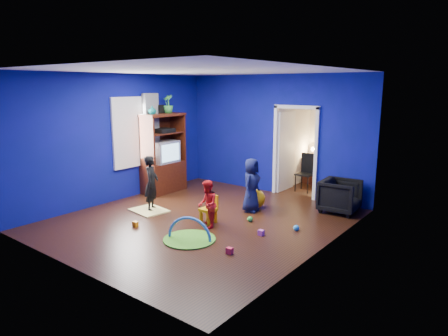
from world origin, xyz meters
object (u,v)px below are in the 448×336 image
Objects in this scene: child_black at (152,183)px; toddler_red at (207,204)px; play_mat at (189,239)px; armchair at (340,196)px; folding_chair at (305,173)px; kid_chair at (208,211)px; study_desk at (321,171)px; hopper_ball at (256,199)px; tv_armoire at (163,153)px; crt_tv at (164,152)px; vase at (152,110)px; child_navy at (251,185)px.

toddler_red is (1.63, -0.09, -0.14)m from child_black.
play_mat is at bearing -145.15° from child_black.
folding_chair is (-1.36, 1.10, 0.11)m from armchair.
study_desk reaches higher than kid_chair.
folding_chair reaches higher than hopper_ball.
tv_armoire is at bearing 100.52° from armchair.
play_mat is at bearing -70.03° from kid_chair.
armchair is 3.99m from child_black.
crt_tv is at bearing 100.66° from armchair.
study_desk is (0.39, 4.29, 0.12)m from kid_chair.
vase is 3.24m from hopper_ball.
study_desk is (1.87, 4.39, -0.22)m from child_black.
kid_chair is at bearing -95.16° from study_desk.
child_black is 2.83× the size of hopper_ball.
play_mat is 4.23m from folding_chair.
kid_chair is (-0.24, -1.13, -0.32)m from child_navy.
child_black is 1.35× the size of study_desk.
vase reaches higher than armchair.
vase is (-4.17, -1.39, 1.71)m from armchair.
child_navy is 1.24× the size of folding_chair.
child_navy is 1.63× the size of crt_tv.
vase is 1.12m from tv_armoire.
tv_armoire reaches higher than kid_chair.
child_black reaches higher than toddler_red.
kid_chair is at bearing 109.27° from play_mat.
toddler_red is 2.95m from tv_armoire.
tv_armoire reaches higher than folding_chair.
armchair is at bearing -38.89° from folding_chair.
crt_tv reaches higher than folding_chair.
child_black is 1.60m from crt_tv.
child_navy is at bearing 91.96° from play_mat.
tv_armoire is at bearing 5.18° from child_black.
child_black is 2.03m from play_mat.
play_mat is at bearing 172.00° from child_navy.
kid_chair is at bearing 158.19° from child_navy.
tv_armoire is 2.80× the size of crt_tv.
child_black is 2.37× the size of kid_chair.
study_desk reaches higher than hopper_ball.
toddler_red is at bearing -125.15° from child_black.
child_navy is at bearing -86.05° from child_black.
armchair is 1.88m from child_navy.
tv_armoire reaches higher than child_navy.
toddler_red is at bearing -22.05° from vase.
kid_chair is at bearing -19.16° from vase.
hopper_ball is (2.61, 0.24, -0.77)m from tv_armoire.
hopper_ball is at bearing 114.30° from armchair.
crt_tv is 4.24m from study_desk.
child_navy reaches higher than toddler_red.
child_navy is 1.30× the size of study_desk.
crt_tv is at bearing -160.17° from toddler_red.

